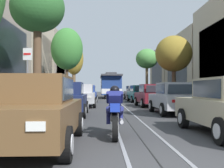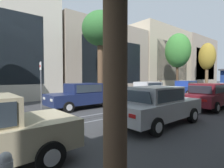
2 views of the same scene
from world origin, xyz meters
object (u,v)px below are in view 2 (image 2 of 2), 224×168
at_px(parked_car_silver_mid_left, 147,91).
at_px(parked_car_maroon_mid_right, 208,96).
at_px(parked_car_blue_fourth_left, 185,88).
at_px(street_tree_kerb_left_mid, 178,51).
at_px(street_tree_kerb_left_fourth, 207,57).
at_px(pedestrian_on_right_pavement, 160,86).
at_px(parked_car_silver_second_right, 157,105).
at_px(parked_car_navy_second_left, 82,96).
at_px(street_tree_kerb_left_second, 100,30).
at_px(street_sign_post, 41,80).

relative_size(parked_car_silver_mid_left, parked_car_maroon_mid_right, 0.99).
relative_size(parked_car_blue_fourth_left, street_tree_kerb_left_mid, 0.58).
xyz_separation_m(street_tree_kerb_left_fourth, pedestrian_on_right_pavement, (-0.55, -12.12, -4.39)).
bearing_deg(parked_car_silver_second_right, parked_car_silver_mid_left, 132.15).
xyz_separation_m(parked_car_silver_mid_left, parked_car_blue_fourth_left, (-0.05, 6.65, 0.00)).
height_order(parked_car_maroon_mid_right, street_tree_kerb_left_fourth, street_tree_kerb_left_fourth).
height_order(parked_car_navy_second_left, street_tree_kerb_left_fourth, street_tree_kerb_left_fourth).
bearing_deg(parked_car_maroon_mid_right, parked_car_silver_second_right, -88.46).
distance_m(parked_car_silver_mid_left, street_tree_kerb_left_second, 6.46).
relative_size(parked_car_navy_second_left, street_tree_kerb_left_mid, 0.58).
height_order(parked_car_silver_second_right, parked_car_maroon_mid_right, same).
height_order(parked_car_maroon_mid_right, street_tree_kerb_left_second, street_tree_kerb_left_second).
bearing_deg(street_tree_kerb_left_second, street_tree_kerb_left_fourth, 90.58).
bearing_deg(parked_car_silver_second_right, street_tree_kerb_left_second, 162.15).
bearing_deg(parked_car_navy_second_left, parked_car_blue_fourth_left, 89.03).
bearing_deg(parked_car_blue_fourth_left, pedestrian_on_right_pavement, -176.76).
bearing_deg(street_sign_post, parked_car_navy_second_left, 59.63).
bearing_deg(street_sign_post, parked_car_blue_fourth_left, 84.36).
bearing_deg(pedestrian_on_right_pavement, street_tree_kerb_left_mid, 69.31).
bearing_deg(parked_car_navy_second_left, parked_car_silver_mid_left, 87.51).
relative_size(parked_car_maroon_mid_right, pedestrian_on_right_pavement, 2.72).
bearing_deg(street_tree_kerb_left_second, street_sign_post, -80.58).
height_order(street_tree_kerb_left_second, street_tree_kerb_left_mid, street_tree_kerb_left_mid).
height_order(street_tree_kerb_left_mid, street_sign_post, street_tree_kerb_left_mid).
distance_m(parked_car_maroon_mid_right, pedestrian_on_right_pavement, 10.40).
height_order(parked_car_silver_second_right, street_tree_kerb_left_mid, street_tree_kerb_left_mid).
xyz_separation_m(pedestrian_on_right_pavement, street_sign_post, (1.61, -14.77, 0.91)).
bearing_deg(street_tree_kerb_left_fourth, parked_car_silver_second_right, -72.43).
bearing_deg(pedestrian_on_right_pavement, parked_car_blue_fourth_left, 3.24).
height_order(parked_car_blue_fourth_left, street_tree_kerb_left_second, street_tree_kerb_left_second).
distance_m(street_tree_kerb_left_fourth, pedestrian_on_right_pavement, 12.91).
bearing_deg(street_sign_post, street_tree_kerb_left_second, 99.42).
bearing_deg(parked_car_silver_mid_left, street_tree_kerb_left_fourth, 97.93).
bearing_deg(street_tree_kerb_left_second, parked_car_silver_second_right, -17.85).
bearing_deg(parked_car_maroon_mid_right, parked_car_navy_second_left, -130.58).
bearing_deg(parked_car_blue_fourth_left, parked_car_maroon_mid_right, -53.60).
bearing_deg(pedestrian_on_right_pavement, parked_car_navy_second_left, -77.18).
bearing_deg(street_sign_post, parked_car_silver_second_right, 22.23).
relative_size(parked_car_navy_second_left, parked_car_blue_fourth_left, 1.00).
height_order(street_tree_kerb_left_second, street_tree_kerb_left_fourth, street_tree_kerb_left_fourth).
relative_size(parked_car_silver_mid_left, street_tree_kerb_left_second, 0.59).
bearing_deg(street_tree_kerb_left_fourth, parked_car_maroon_mid_right, -68.10).
relative_size(street_tree_kerb_left_second, street_tree_kerb_left_mid, 0.99).
xyz_separation_m(parked_car_silver_mid_left, street_sign_post, (-1.53, -8.30, 1.03)).
distance_m(street_tree_kerb_left_second, street_tree_kerb_left_mid, 12.03).
distance_m(street_tree_kerb_left_fourth, street_sign_post, 27.14).
distance_m(street_tree_kerb_left_second, street_tree_kerb_left_fourth, 21.81).
bearing_deg(pedestrian_on_right_pavement, street_tree_kerb_left_fourth, 87.41).
relative_size(street_tree_kerb_left_fourth, street_sign_post, 2.58).
distance_m(parked_car_silver_second_right, street_tree_kerb_left_second, 9.32).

